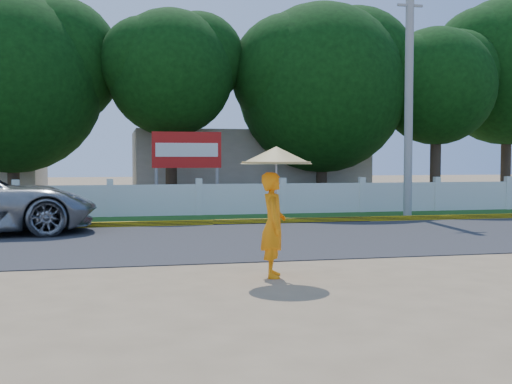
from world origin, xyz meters
TOP-DOWN VIEW (x-y plane):
  - ground at (0.00, 0.00)m, footprint 120.00×120.00m
  - road at (0.00, 4.50)m, footprint 60.00×7.00m
  - grass_verge at (0.00, 9.75)m, footprint 60.00×3.50m
  - curb at (0.00, 8.05)m, footprint 40.00×0.18m
  - fence at (0.00, 11.20)m, footprint 40.00×0.10m
  - building_near at (3.00, 18.00)m, footprint 10.00×6.00m
  - utility_pole at (6.84, 9.18)m, footprint 0.28×0.28m
  - monk_with_parasol at (-0.23, -0.49)m, footprint 1.20×1.20m
  - billboard at (-0.29, 12.30)m, footprint 2.50×0.13m
  - tree_row at (4.02, 14.39)m, footprint 27.42×7.37m

SIDE VIEW (x-z plane):
  - ground at x=0.00m, z-range 0.00..0.00m
  - road at x=0.00m, z-range 0.00..0.02m
  - grass_verge at x=0.00m, z-range 0.00..0.03m
  - curb at x=0.00m, z-range 0.00..0.16m
  - fence at x=0.00m, z-range 0.00..1.10m
  - monk_with_parasol at x=-0.23m, z-range 0.33..2.52m
  - building_near at x=3.00m, z-range 0.00..3.20m
  - billboard at x=-0.29m, z-range 0.67..3.62m
  - utility_pole at x=6.84m, z-range 0.00..7.89m
  - tree_row at x=4.02m, z-range 0.59..9.65m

